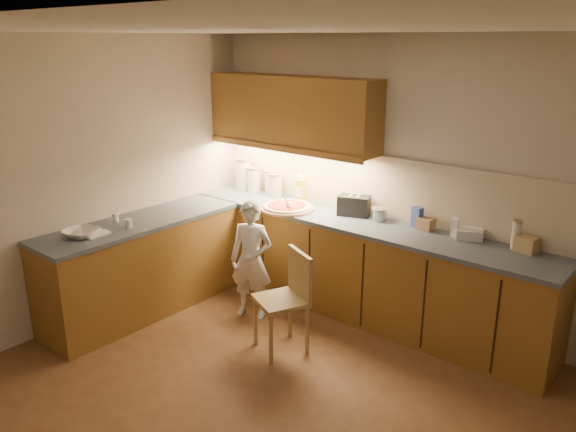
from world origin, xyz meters
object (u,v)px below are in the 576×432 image
(child, at_px, (251,260))
(oil_jug, at_px, (301,190))
(wooden_chair, at_px, (288,294))
(toaster, at_px, (354,206))
(pizza_on_board, at_px, (287,207))

(child, bearing_deg, oil_jug, 75.71)
(wooden_chair, bearing_deg, child, -175.42)
(toaster, bearing_deg, oil_jug, 160.03)
(pizza_on_board, relative_size, child, 0.48)
(wooden_chair, bearing_deg, toaster, 118.95)
(pizza_on_board, relative_size, wooden_chair, 0.63)
(pizza_on_board, distance_m, toaster, 0.67)
(child, relative_size, wooden_chair, 1.31)
(pizza_on_board, xyz_separation_m, wooden_chair, (0.69, -0.82, -0.44))
(wooden_chair, xyz_separation_m, oil_jug, (-0.74, 1.09, 0.55))
(child, xyz_separation_m, oil_jug, (-0.09, 0.86, 0.49))
(child, bearing_deg, pizza_on_board, 74.02)
(pizza_on_board, bearing_deg, oil_jug, 99.44)
(toaster, bearing_deg, pizza_on_board, -175.48)
(pizza_on_board, height_order, child, same)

